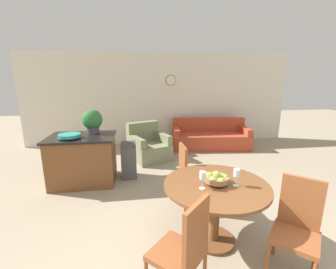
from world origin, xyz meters
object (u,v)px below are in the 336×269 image
at_px(dining_chair_near_right, 297,224).
at_px(dining_chair_far_side, 190,174).
at_px(fruit_bowl, 217,178).
at_px(armchair, 148,147).
at_px(dining_chair_near_left, 185,248).
at_px(couch, 210,138).
at_px(wine_glass_right, 237,174).
at_px(teal_bowl, 70,136).
at_px(dining_table, 215,197).
at_px(kitchen_island, 84,159).
at_px(trash_bin, 129,160).
at_px(wine_glass_left, 203,176).
at_px(potted_plant, 92,121).

xyz_separation_m(dining_chair_near_right, dining_chair_far_side, (-0.77, 1.35, 0.00)).
distance_m(fruit_bowl, armchair, 3.21).
distance_m(dining_chair_near_left, couch, 4.84).
relative_size(wine_glass_right, teal_bowl, 0.53).
bearing_deg(dining_chair_near_right, wine_glass_right, 0.34).
xyz_separation_m(dining_chair_near_right, wine_glass_right, (-0.47, 0.43, 0.38)).
height_order(dining_table, kitchen_island, kitchen_island).
bearing_deg(dining_chair_near_left, fruit_bowl, 5.56).
relative_size(trash_bin, couch, 0.33).
height_order(dining_table, wine_glass_left, wine_glass_left).
relative_size(dining_chair_near_right, kitchen_island, 0.82).
height_order(teal_bowl, couch, teal_bowl).
height_order(dining_chair_far_side, fruit_bowl, dining_chair_far_side).
xyz_separation_m(wine_glass_left, potted_plant, (-1.53, 2.27, 0.25)).
bearing_deg(trash_bin, wine_glass_left, -67.96).
height_order(wine_glass_left, wine_glass_right, same).
bearing_deg(wine_glass_right, wine_glass_left, -178.30).
height_order(dining_chair_near_left, armchair, dining_chair_near_left).
distance_m(dining_chair_near_left, wine_glass_right, 1.00).
distance_m(dining_chair_far_side, wine_glass_left, 1.01).
bearing_deg(teal_bowl, fruit_bowl, -41.13).
relative_size(dining_chair_near_left, dining_chair_near_right, 1.00).
bearing_deg(fruit_bowl, dining_chair_near_right, -37.72).
height_order(teal_bowl, potted_plant, potted_plant).
distance_m(dining_chair_near_right, potted_plant, 3.66).
bearing_deg(wine_glass_left, dining_table, 25.24).
xyz_separation_m(dining_chair_far_side, potted_plant, (-1.62, 1.35, 0.63)).
bearing_deg(potted_plant, couch, 29.18).
relative_size(dining_chair_far_side, fruit_bowl, 3.53).
xyz_separation_m(trash_bin, couch, (2.29, 1.81, -0.08)).
bearing_deg(dining_chair_near_right, kitchen_island, -0.56).
xyz_separation_m(wine_glass_left, armchair, (-0.41, 3.20, -0.61)).
bearing_deg(dining_chair_far_side, dining_table, 5.63).
height_order(dining_chair_near_left, trash_bin, dining_chair_near_left).
bearing_deg(potted_plant, dining_table, -51.69).
distance_m(dining_chair_near_right, armchair, 3.85).
bearing_deg(dining_table, fruit_bowl, -35.35).
bearing_deg(dining_chair_near_left, dining_chair_far_side, 28.13).
bearing_deg(wine_glass_right, dining_chair_near_left, -140.65).
relative_size(wine_glass_right, potted_plant, 0.44).
height_order(dining_chair_near_left, dining_chair_far_side, same).
bearing_deg(kitchen_island, fruit_bowl, -45.81).
height_order(dining_table, teal_bowl, teal_bowl).
height_order(wine_glass_left, couch, wine_glass_left).
relative_size(teal_bowl, armchair, 0.33).
distance_m(fruit_bowl, couch, 4.07).
relative_size(dining_chair_far_side, couch, 0.44).
xyz_separation_m(dining_chair_far_side, wine_glass_left, (-0.09, -0.93, 0.38)).
relative_size(wine_glass_left, potted_plant, 0.44).
distance_m(dining_chair_far_side, teal_bowl, 2.22).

